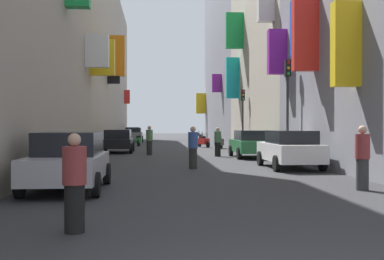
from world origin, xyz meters
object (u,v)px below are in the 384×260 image
(scooter_green, at_px, (139,140))
(parked_car_black, at_px, (118,140))
(pedestrian_near_right, at_px, (74,184))
(scooter_blue, at_px, (198,136))
(traffic_light_far_corner, at_px, (243,109))
(pedestrian_near_left, at_px, (362,158))
(pedestrian_mid_street, at_px, (193,148))
(parked_car_yellow, at_px, (133,133))
(pedestrian_far_away, at_px, (218,142))
(traffic_light_near_corner, at_px, (288,93))
(scooter_white, at_px, (201,139))
(scooter_black, at_px, (219,142))
(parked_car_grey, at_px, (133,135))
(parked_car_silver, at_px, (68,160))
(pedestrian_crossing, at_px, (149,141))
(scooter_red, at_px, (204,141))
(parked_car_green, at_px, (251,143))
(parked_car_white, at_px, (290,148))

(scooter_green, bearing_deg, parked_car_black, -95.89)
(pedestrian_near_right, bearing_deg, scooter_blue, 82.59)
(scooter_green, xyz_separation_m, traffic_light_far_corner, (7.41, -6.54, 2.38))
(pedestrian_near_left, distance_m, pedestrian_mid_street, 7.74)
(parked_car_yellow, bearing_deg, pedestrian_near_left, -80.03)
(parked_car_yellow, relative_size, scooter_green, 2.26)
(pedestrian_far_away, bearing_deg, traffic_light_near_corner, -59.30)
(parked_car_yellow, bearing_deg, traffic_light_near_corner, -76.36)
(scooter_white, relative_size, scooter_black, 1.07)
(parked_car_grey, xyz_separation_m, pedestrian_near_left, (7.49, -36.76, 0.08))
(parked_car_silver, distance_m, parked_car_yellow, 44.20)
(parked_car_black, relative_size, traffic_light_far_corner, 0.98)
(parked_car_grey, relative_size, pedestrian_far_away, 2.56)
(scooter_blue, bearing_deg, parked_car_grey, -146.46)
(pedestrian_mid_street, bearing_deg, pedestrian_crossing, 101.18)
(scooter_black, height_order, pedestrian_near_right, pedestrian_near_right)
(scooter_green, bearing_deg, pedestrian_near_right, -89.93)
(traffic_light_near_corner, bearing_deg, pedestrian_near_right, -117.12)
(pedestrian_near_right, xyz_separation_m, pedestrian_far_away, (4.66, 18.70, 0.00))
(pedestrian_near_left, bearing_deg, traffic_light_far_corner, 88.09)
(parked_car_silver, xyz_separation_m, scooter_red, (5.99, 24.68, -0.32))
(scooter_blue, bearing_deg, scooter_white, -93.30)
(scooter_white, distance_m, scooter_black, 8.74)
(scooter_white, relative_size, traffic_light_near_corner, 0.42)
(scooter_black, xyz_separation_m, pedestrian_mid_street, (-3.17, -16.35, 0.35))
(parked_car_green, bearing_deg, pedestrian_far_away, 146.98)
(scooter_white, bearing_deg, scooter_green, -145.94)
(parked_car_silver, distance_m, traffic_light_near_corner, 12.49)
(parked_car_silver, distance_m, scooter_green, 27.47)
(scooter_white, bearing_deg, parked_car_black, -115.92)
(parked_car_black, distance_m, scooter_blue, 23.80)
(parked_car_white, bearing_deg, parked_car_grey, 103.75)
(traffic_light_near_corner, bearing_deg, pedestrian_far_away, 120.70)
(parked_car_silver, xyz_separation_m, pedestrian_near_left, (7.63, -0.62, 0.06))
(scooter_black, height_order, traffic_light_far_corner, traffic_light_far_corner)
(parked_car_white, distance_m, traffic_light_far_corner, 15.12)
(parked_car_white, distance_m, scooter_blue, 34.70)
(pedestrian_near_right, bearing_deg, parked_car_black, 92.54)
(pedestrian_near_left, distance_m, traffic_light_far_corner, 21.64)
(pedestrian_mid_street, bearing_deg, scooter_blue, 84.69)
(parked_car_black, height_order, pedestrian_near_right, pedestrian_near_right)
(parked_car_green, distance_m, scooter_blue, 28.22)
(parked_car_black, relative_size, scooter_blue, 2.35)
(pedestrian_near_left, height_order, traffic_light_far_corner, traffic_light_far_corner)
(pedestrian_mid_street, bearing_deg, scooter_green, 97.42)
(scooter_white, distance_m, pedestrian_near_left, 31.79)
(scooter_green, xyz_separation_m, pedestrian_crossing, (1.00, -12.34, 0.36))
(parked_car_white, bearing_deg, scooter_blue, 90.96)
(pedestrian_far_away, bearing_deg, parked_car_grey, 103.65)
(parked_car_grey, distance_m, parked_car_green, 24.76)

